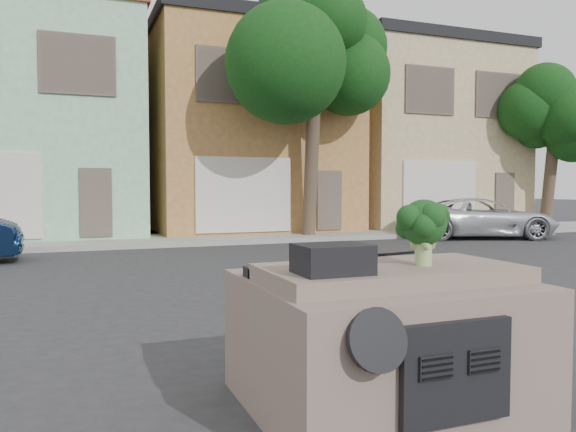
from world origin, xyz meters
TOP-DOWN VIEW (x-y plane):
  - ground_plane at (0.00, 0.00)m, footprint 120.00×120.00m
  - sidewalk at (0.00, 10.50)m, footprint 40.00×3.00m
  - townhouse_mint at (-3.50, 14.50)m, footprint 7.20×8.20m
  - townhouse_tan at (4.00, 14.50)m, footprint 7.20×8.20m
  - townhouse_beige at (11.50, 14.50)m, footprint 7.20×8.20m
  - silver_pickup at (10.49, 8.24)m, footprint 5.25×3.70m
  - tree_near at (5.00, 9.80)m, footprint 4.40×4.00m
  - tree_far at (15.00, 9.80)m, footprint 3.20×3.00m
  - car_dashboard at (0.00, -3.00)m, footprint 2.00×1.80m
  - instrument_hump at (-0.58, -3.35)m, footprint 0.48×0.38m
  - wiper_arm at (0.28, -2.62)m, footprint 0.69×0.15m
  - broccoli at (0.23, -3.24)m, footprint 0.57×0.57m

SIDE VIEW (x-z plane):
  - ground_plane at x=0.00m, z-range 0.00..0.00m
  - silver_pickup at x=10.49m, z-range -0.66..0.66m
  - sidewalk at x=0.00m, z-range 0.00..0.15m
  - car_dashboard at x=0.00m, z-range 0.00..1.12m
  - wiper_arm at x=0.28m, z-range 1.12..1.14m
  - instrument_hump at x=-0.58m, z-range 1.12..1.32m
  - broccoli at x=0.23m, z-range 1.12..1.63m
  - tree_far at x=15.00m, z-range 0.00..6.00m
  - townhouse_mint at x=-3.50m, z-range 0.00..7.55m
  - townhouse_tan at x=4.00m, z-range 0.00..7.55m
  - townhouse_beige at x=11.50m, z-range 0.00..7.55m
  - tree_near at x=5.00m, z-range 0.00..8.50m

